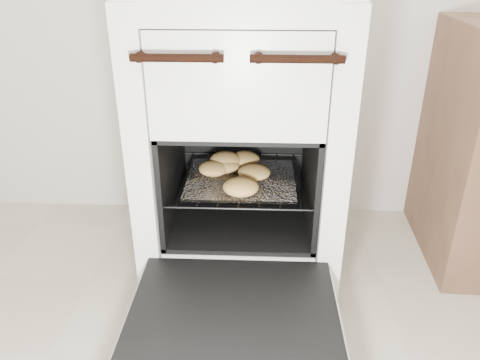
# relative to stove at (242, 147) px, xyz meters

# --- Properties ---
(stove) EXTENTS (0.59, 0.66, 0.91)m
(stove) POSITION_rel_stove_xyz_m (0.00, 0.00, 0.00)
(stove) COLOR silver
(stove) RESTS_ON ground
(oven_door) EXTENTS (0.54, 0.42, 0.04)m
(oven_door) POSITION_rel_stove_xyz_m (0.00, -0.50, -0.25)
(oven_door) COLOR black
(oven_door) RESTS_ON stove
(oven_rack) EXTENTS (0.43, 0.42, 0.01)m
(oven_rack) POSITION_rel_stove_xyz_m (0.00, -0.07, -0.08)
(oven_rack) COLOR black
(oven_rack) RESTS_ON stove
(foil_sheet) EXTENTS (0.34, 0.30, 0.01)m
(foil_sheet) POSITION_rel_stove_xyz_m (0.00, -0.09, -0.08)
(foil_sheet) COLOR white
(foil_sheet) RESTS_ON oven_rack
(baked_rolls) EXTENTS (0.27, 0.35, 0.05)m
(baked_rolls) POSITION_rel_stove_xyz_m (-0.02, -0.06, -0.05)
(baked_rolls) COLOR tan
(baked_rolls) RESTS_ON foil_sheet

